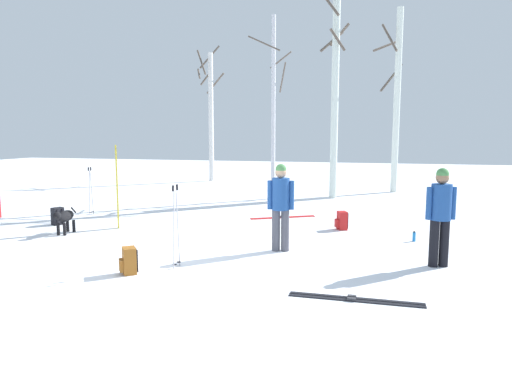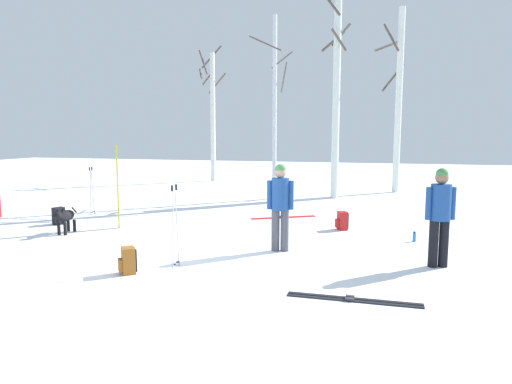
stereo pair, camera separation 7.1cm
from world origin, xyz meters
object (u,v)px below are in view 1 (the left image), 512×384
(dog, at_px, (65,217))
(ski_pair_planted_0, at_px, (117,187))
(water_bottle_0, at_px, (414,237))
(birch_tree_1, at_px, (273,106))
(person_2, at_px, (281,202))
(birch_tree_3, at_px, (396,98))
(ski_pair_lying_0, at_px, (283,217))
(birch_tree_0, at_px, (211,112))
(backpack_0, at_px, (129,261))
(ski_pair_lying_1, at_px, (355,299))
(birch_tree_2, at_px, (335,87))
(backpack_1, at_px, (58,216))
(ski_poles_1, at_px, (176,224))
(ski_poles_0, at_px, (90,189))
(backpack_2, at_px, (342,221))
(person_0, at_px, (441,211))

(dog, xyz_separation_m, ski_pair_planted_0, (0.84, 0.88, 0.62))
(water_bottle_0, bearing_deg, birch_tree_1, 128.49)
(person_2, xyz_separation_m, birch_tree_3, (2.39, 10.17, 2.69))
(ski_pair_lying_0, bearing_deg, birch_tree_3, 65.20)
(birch_tree_0, relative_size, birch_tree_1, 1.04)
(birch_tree_0, bearing_deg, birch_tree_3, -14.27)
(ski_pair_planted_0, relative_size, backpack_0, 4.61)
(ski_pair_planted_0, distance_m, birch_tree_3, 11.59)
(ski_pair_lying_1, distance_m, birch_tree_2, 10.93)
(dog, bearing_deg, birch_tree_0, 94.92)
(backpack_1, bearing_deg, birch_tree_2, 47.06)
(birch_tree_2, bearing_deg, ski_poles_1, -100.53)
(ski_poles_0, height_order, backpack_2, ski_poles_0)
(ski_pair_planted_0, relative_size, birch_tree_0, 0.31)
(ski_pair_planted_0, relative_size, birch_tree_3, 0.29)
(ski_pair_planted_0, height_order, water_bottle_0, ski_pair_planted_0)
(ski_pair_lying_0, distance_m, birch_tree_3, 8.20)
(ski_poles_1, relative_size, birch_tree_0, 0.22)
(backpack_2, bearing_deg, ski_pair_planted_0, -166.30)
(person_2, distance_m, ski_pair_planted_0, 4.40)
(ski_poles_1, distance_m, birch_tree_1, 8.97)
(backpack_0, distance_m, birch_tree_1, 9.64)
(ski_poles_0, relative_size, birch_tree_2, 0.18)
(person_2, height_order, backpack_0, person_2)
(person_0, distance_m, birch_tree_3, 10.83)
(backpack_1, bearing_deg, person_2, -9.96)
(ski_pair_planted_0, height_order, birch_tree_1, birch_tree_1)
(person_2, xyz_separation_m, ski_poles_1, (-1.49, -1.56, -0.22))
(ski_pair_lying_1, distance_m, ski_poles_0, 9.10)
(person_0, distance_m, ski_poles_0, 9.40)
(ski_poles_1, height_order, birch_tree_0, birch_tree_0)
(birch_tree_1, bearing_deg, birch_tree_3, 36.78)
(ski_pair_lying_0, relative_size, ski_pair_lying_1, 0.91)
(birch_tree_1, xyz_separation_m, birch_tree_3, (4.18, 3.12, 0.40))
(birch_tree_2, bearing_deg, backpack_2, -82.08)
(ski_poles_1, relative_size, backpack_2, 3.26)
(person_0, distance_m, dog, 8.01)
(birch_tree_1, bearing_deg, backpack_1, -125.19)
(ski_poles_0, distance_m, backpack_0, 6.15)
(dog, xyz_separation_m, birch_tree_0, (-1.05, 12.16, 2.95))
(ski_pair_lying_0, bearing_deg, person_0, -47.05)
(backpack_1, relative_size, birch_tree_2, 0.06)
(person_2, relative_size, birch_tree_1, 0.27)
(backpack_2, bearing_deg, ski_pair_lying_0, 145.66)
(ski_pair_lying_1, height_order, backpack_2, backpack_2)
(ski_pair_lying_0, relative_size, backpack_0, 3.81)
(backpack_1, height_order, birch_tree_3, birch_tree_3)
(dog, relative_size, water_bottle_0, 4.07)
(person_2, distance_m, dog, 5.15)
(ski_pair_lying_0, distance_m, water_bottle_0, 3.84)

